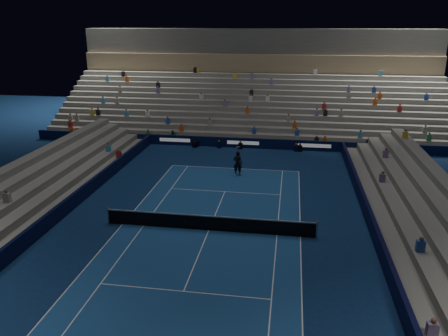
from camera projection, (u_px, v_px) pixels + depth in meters
name	position (u px, v px, depth m)	size (l,w,h in m)	color
ground	(209.00, 230.00, 26.45)	(90.00, 90.00, 0.00)	#0C224A
court_surface	(209.00, 230.00, 26.45)	(10.97, 23.77, 0.01)	navy
sponsor_barrier_far	(243.00, 143.00, 43.61)	(44.00, 0.25, 1.00)	black
sponsor_barrier_east	(376.00, 234.00, 24.88)	(0.25, 37.00, 1.00)	black
sponsor_barrier_west	(59.00, 213.00, 27.70)	(0.25, 37.00, 1.00)	black
grandstand_main	(252.00, 99.00, 51.50)	(44.00, 15.20, 11.20)	slate
grandstand_east	(441.00, 232.00, 24.24)	(5.00, 37.00, 2.50)	slate
grandstand_west	(8.00, 203.00, 28.07)	(5.00, 37.00, 2.50)	slate
tennis_net	(209.00, 223.00, 26.29)	(12.90, 0.10, 1.10)	#B2B2B7
tennis_player	(238.00, 163.00, 35.62)	(0.75, 0.49, 2.05)	black
broadcast_camera	(195.00, 144.00, 43.89)	(0.59, 0.98, 0.62)	black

